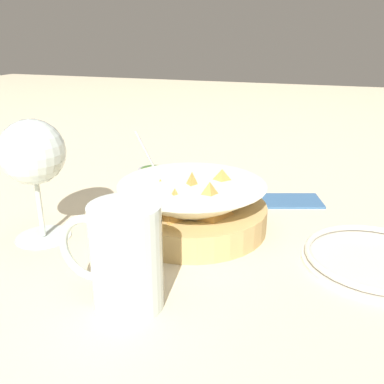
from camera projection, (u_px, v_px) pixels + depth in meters
The scene contains 7 objects.
ground_plane at pixel (177, 233), 0.63m from camera, with size 4.00×4.00×0.00m, color beige.
food_basket at pixel (193, 208), 0.63m from camera, with size 0.22×0.22×0.09m.
sauce_cup at pixel (154, 176), 0.82m from camera, with size 0.07×0.06×0.10m.
wine_glass at pixel (33, 156), 0.57m from camera, with size 0.09×0.09×0.17m.
beer_mug at pixel (125, 261), 0.45m from camera, with size 0.12×0.07×0.12m.
side_plate at pixel (376, 260), 0.54m from camera, with size 0.18×0.18×0.01m.
napkin at pixel (289, 200), 0.74m from camera, with size 0.13×0.10×0.01m.
Camera 1 is at (-0.21, 0.53, 0.28)m, focal length 40.00 mm.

